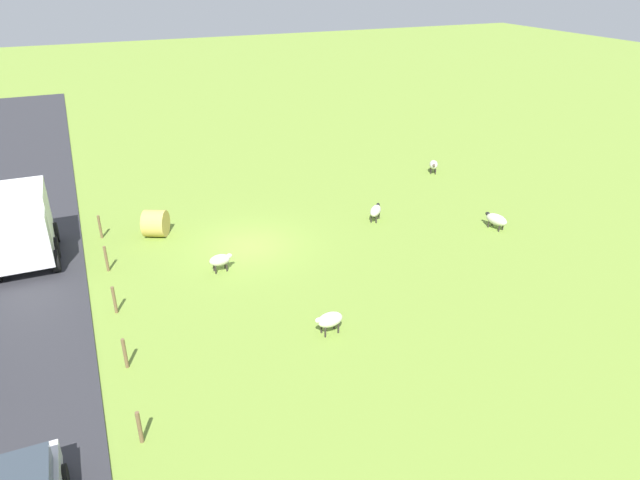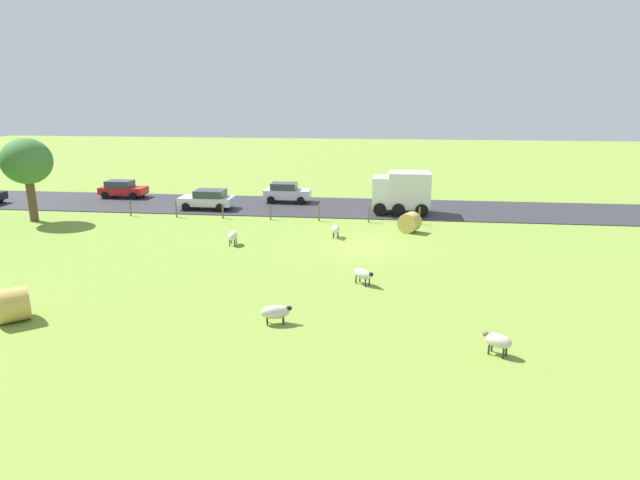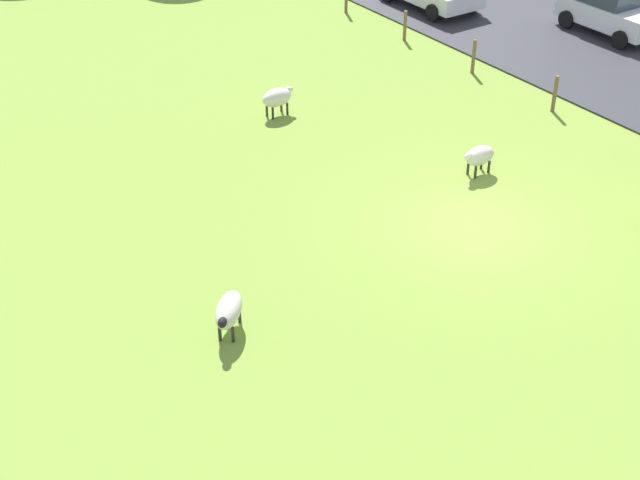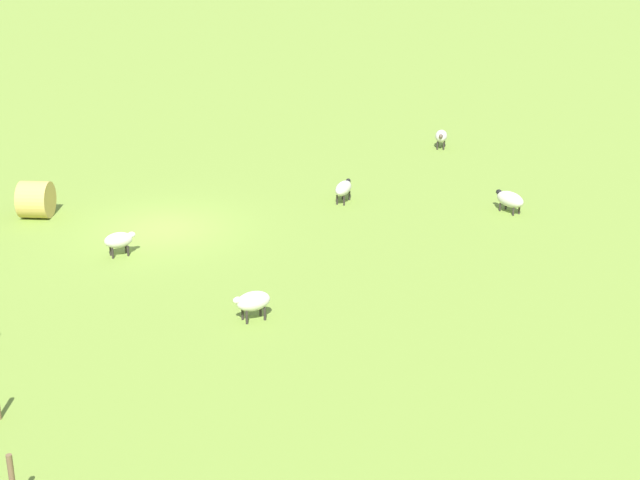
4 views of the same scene
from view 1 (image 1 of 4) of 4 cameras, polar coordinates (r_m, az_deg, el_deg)
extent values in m
plane|color=olive|center=(27.44, -7.02, -0.58)|extent=(160.00, 160.00, 0.00)
ellipsoid|color=beige|center=(37.25, 11.23, 7.36)|extent=(0.94, 1.09, 0.51)
ellipsoid|color=brown|center=(36.78, 11.27, 7.31)|extent=(0.29, 0.32, 0.20)
cylinder|color=#2D2823|center=(37.13, 11.41, 6.68)|extent=(0.07, 0.07, 0.36)
cylinder|color=#2D2823|center=(37.11, 10.98, 6.71)|extent=(0.07, 0.07, 0.36)
cylinder|color=#2D2823|center=(37.63, 11.39, 6.94)|extent=(0.07, 0.07, 0.36)
cylinder|color=#2D2823|center=(37.61, 10.96, 6.97)|extent=(0.07, 0.07, 0.36)
ellipsoid|color=beige|center=(29.80, 5.54, 2.91)|extent=(1.14, 1.19, 0.49)
ellipsoid|color=black|center=(30.26, 5.80, 3.49)|extent=(0.31, 0.31, 0.20)
cylinder|color=#2D2823|center=(30.26, 5.40, 2.54)|extent=(0.07, 0.07, 0.36)
cylinder|color=#2D2823|center=(30.21, 5.90, 2.47)|extent=(0.07, 0.07, 0.36)
cylinder|color=#2D2823|center=(29.69, 5.11, 2.07)|extent=(0.07, 0.07, 0.36)
cylinder|color=#2D2823|center=(29.64, 5.62, 2.00)|extent=(0.07, 0.07, 0.36)
ellipsoid|color=beige|center=(30.09, 17.15, 1.95)|extent=(0.83, 1.27, 0.55)
ellipsoid|color=black|center=(30.33, 16.34, 2.52)|extent=(0.24, 0.30, 0.20)
cylinder|color=#2D2823|center=(30.28, 16.41, 1.48)|extent=(0.07, 0.07, 0.29)
cylinder|color=#2D2823|center=(30.51, 16.75, 1.62)|extent=(0.07, 0.07, 0.29)
cylinder|color=#2D2823|center=(29.95, 17.38, 1.06)|extent=(0.07, 0.07, 0.29)
cylinder|color=#2D2823|center=(30.19, 17.72, 1.21)|extent=(0.07, 0.07, 0.29)
ellipsoid|color=beige|center=(25.19, -9.94, -1.99)|extent=(0.93, 0.54, 0.50)
ellipsoid|color=silver|center=(25.24, -9.03, -1.56)|extent=(0.27, 0.19, 0.20)
cylinder|color=#2D2823|center=(25.53, -9.43, -2.46)|extent=(0.07, 0.07, 0.35)
cylinder|color=#2D2823|center=(25.30, -9.25, -2.73)|extent=(0.07, 0.07, 0.35)
cylinder|color=#2D2823|center=(25.43, -10.51, -2.69)|extent=(0.07, 0.07, 0.35)
cylinder|color=#2D2823|center=(25.19, -10.33, -2.96)|extent=(0.07, 0.07, 0.35)
ellipsoid|color=silver|center=(20.86, 1.00, -7.93)|extent=(1.03, 0.62, 0.54)
ellipsoid|color=silver|center=(20.61, -0.15, -7.99)|extent=(0.27, 0.20, 0.20)
cylinder|color=#2D2823|center=(20.87, 0.53, -9.21)|extent=(0.07, 0.07, 0.37)
cylinder|color=#2D2823|center=(21.08, 0.14, -8.79)|extent=(0.07, 0.07, 0.37)
cylinder|color=#2D2823|center=(21.08, 1.84, -8.80)|extent=(0.07, 0.07, 0.37)
cylinder|color=#2D2823|center=(21.30, 1.44, -8.40)|extent=(0.07, 0.07, 0.37)
cylinder|color=tan|center=(29.10, -16.05, 1.60)|extent=(1.53, 1.64, 1.31)
cylinder|color=brown|center=(29.73, -21.04, 1.23)|extent=(0.12, 0.12, 1.18)
cylinder|color=brown|center=(26.48, -20.49, -1.76)|extent=(0.12, 0.12, 1.19)
cylinder|color=brown|center=(23.33, -19.77, -5.63)|extent=(0.12, 0.12, 1.14)
cylinder|color=brown|center=(20.32, -18.83, -10.62)|extent=(0.12, 0.12, 1.14)
cylinder|color=brown|center=(17.53, -17.51, -17.34)|extent=(0.12, 0.12, 1.08)
cube|color=white|center=(26.89, -27.69, -0.16)|extent=(2.32, 1.20, 2.30)
cube|color=silver|center=(28.80, -27.62, 1.94)|extent=(2.32, 3.12, 2.69)
cylinder|color=black|center=(27.26, -24.81, -1.91)|extent=(0.30, 0.96, 0.96)
cylinder|color=black|center=(28.50, -24.84, -0.69)|extent=(0.30, 0.96, 0.96)
cylinder|color=black|center=(30.07, -24.87, 0.67)|extent=(0.30, 0.96, 0.96)
cylinder|color=black|center=(30.31, -29.18, -0.10)|extent=(0.30, 0.96, 0.96)
cylinder|color=black|center=(17.14, -24.16, -20.72)|extent=(0.22, 0.64, 0.64)
camera|label=2|loc=(46.04, 35.88, 17.54)|focal=30.85mm
camera|label=3|loc=(42.06, 5.81, 25.39)|focal=50.96mm
camera|label=4|loc=(7.65, 157.01, -26.97)|focal=54.98mm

